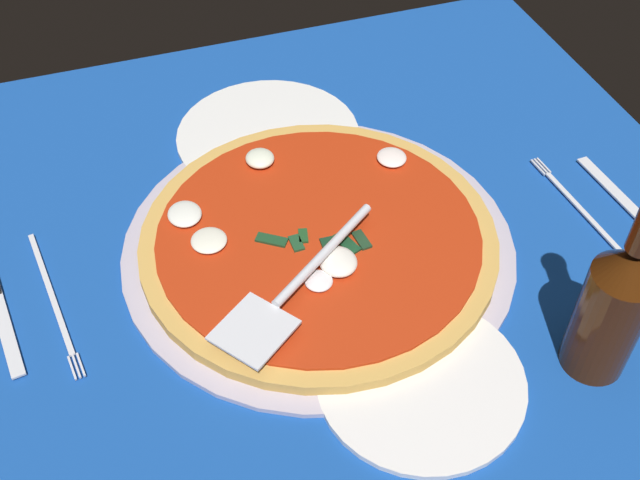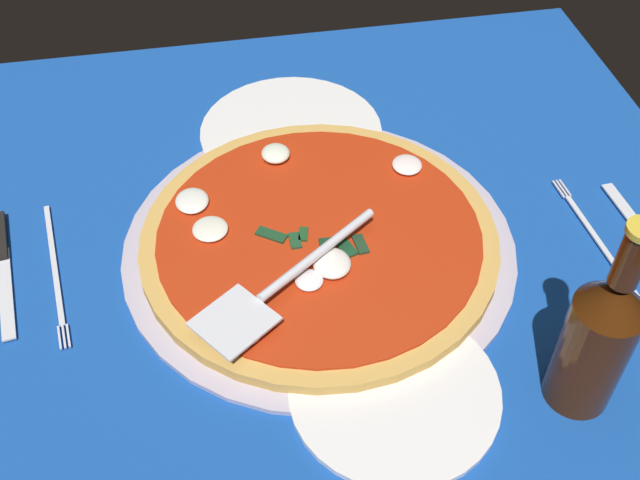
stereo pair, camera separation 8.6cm
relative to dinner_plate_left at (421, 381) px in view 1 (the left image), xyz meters
The scene contains 10 objects.
ground_plane 20.43cm from the dinner_plate_left, ahead, with size 90.44×90.44×0.80cm, color #15469D.
checker_pattern 20.42cm from the dinner_plate_left, ahead, with size 90.44×90.44×0.10cm.
pizza_pan 20.24cm from the dinner_plate_left, 10.16° to the left, with size 44.38×44.38×0.94cm, color #B7AFC3.
dinner_plate_left is the anchor object (origin of this frame).
dinner_plate_right 41.65cm from the dinner_plate_left, ahead, with size 24.00×24.00×1.00cm, color white.
pizza 20.41cm from the dinner_plate_left, 10.49° to the left, with size 40.26×40.26×3.05cm.
pizza_server 15.78cm from the dinner_plate_left, 35.47° to the left, with size 17.25×21.58×1.00cm.
place_setting_near 33.89cm from the dinner_plate_left, 65.93° to the right, with size 21.47×13.77×1.40cm.
place_setting_far 42.60cm from the dinner_plate_left, 57.44° to the left, with size 21.64×14.15×1.40cm.
beer_bottle 19.36cm from the dinner_plate_left, 100.06° to the right, with size 6.32×6.32×22.91cm.
Camera 1 is at (-56.96, 22.16, 64.19)cm, focal length 43.22 mm.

